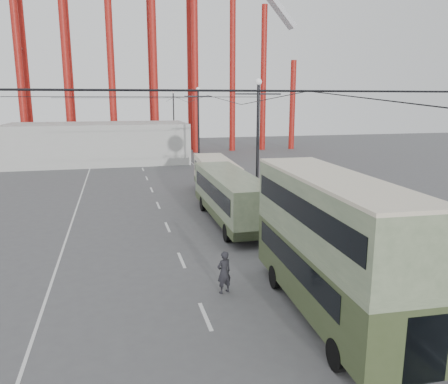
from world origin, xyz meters
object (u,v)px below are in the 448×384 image
object	(u,v)px
single_decker_green	(230,195)
single_decker_cream	(216,177)
pedestrian	(224,272)
double_decker_bus	(330,240)

from	to	relation	value
single_decker_green	single_decker_cream	xyz separation A→B (m)	(0.78, 7.58, -0.09)
single_decker_green	single_decker_cream	size ratio (longest dim) A/B	1.14
single_decker_green	pedestrian	xyz separation A→B (m)	(-2.98, -10.30, -0.91)
double_decker_bus	pedestrian	distance (m)	4.80
single_decker_green	single_decker_cream	distance (m)	7.62
double_decker_bus	single_decker_cream	bearing A→B (deg)	91.14
double_decker_bus	single_decker_cream	distance (m)	20.81
single_decker_green	single_decker_cream	bearing A→B (deg)	84.46
double_decker_bus	pedestrian	world-z (taller)	double_decker_bus
double_decker_bus	pedestrian	bearing A→B (deg)	140.90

